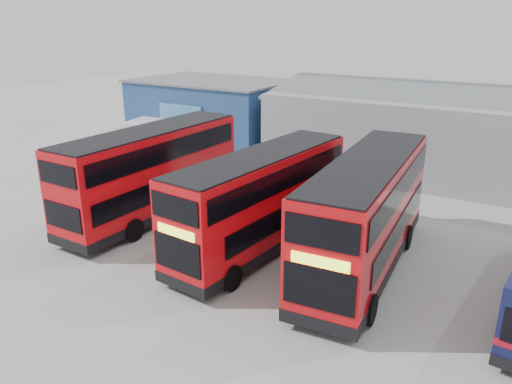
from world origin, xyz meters
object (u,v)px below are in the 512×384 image
at_px(office_block, 213,111).
at_px(double_decker_left, 152,174).
at_px(double_decker_right, 366,216).
at_px(panel_van, 154,131).
at_px(double_decker_centre, 261,203).

relative_size(office_block, double_decker_left, 1.12).
height_order(double_decker_left, double_decker_right, double_decker_right).
xyz_separation_m(double_decker_left, panel_van, (-9.89, 10.80, -0.93)).
relative_size(double_decker_centre, double_decker_right, 0.94).
distance_m(office_block, double_decker_left, 16.61).
bearing_deg(double_decker_centre, office_block, 136.53).
bearing_deg(double_decker_left, office_block, -63.77).
xyz_separation_m(office_block, double_decker_centre, (13.86, -15.39, -0.39)).
height_order(office_block, double_decker_left, office_block).
distance_m(double_decker_left, panel_van, 14.67).
bearing_deg(double_decker_left, double_decker_right, -178.36).
xyz_separation_m(double_decker_left, double_decker_right, (11.21, 0.19, 0.02)).
distance_m(double_decker_left, double_decker_right, 11.22).
relative_size(double_decker_centre, panel_van, 1.77).
relative_size(office_block, double_decker_right, 1.10).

